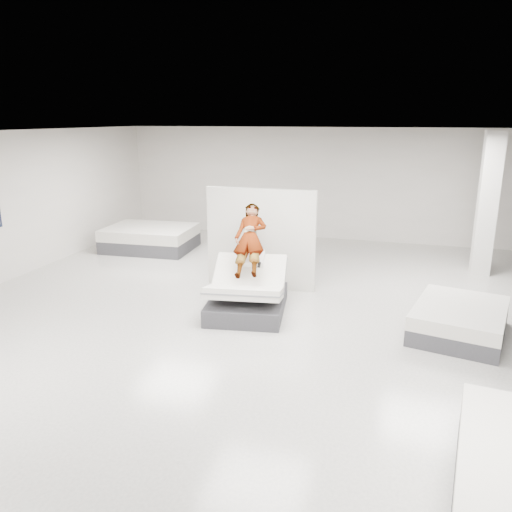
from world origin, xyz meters
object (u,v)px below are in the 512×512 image
(person, at_px, (250,249))
(remote, at_px, (259,265))
(divider_panel, at_px, (260,239))
(flat_bed_right_far, at_px, (459,320))
(column, at_px, (487,205))
(flat_bed_left_far, at_px, (150,238))
(hero_bed, at_px, (247,295))

(person, xyz_separation_m, remote, (0.27, -0.31, -0.18))
(remote, xyz_separation_m, divider_panel, (-0.39, 1.43, 0.12))
(flat_bed_right_far, bearing_deg, column, 78.32)
(flat_bed_left_far, relative_size, column, 0.74)
(divider_panel, relative_size, flat_bed_left_far, 0.97)
(remote, height_order, divider_panel, divider_panel)
(remote, relative_size, flat_bed_left_far, 0.06)
(hero_bed, distance_m, divider_panel, 1.60)
(remote, distance_m, divider_panel, 1.49)
(divider_panel, bearing_deg, flat_bed_left_far, 149.38)
(column, bearing_deg, remote, -138.07)
(hero_bed, relative_size, column, 0.61)
(flat_bed_left_far, xyz_separation_m, column, (8.27, 0.17, 1.29))
(person, relative_size, flat_bed_right_far, 0.78)
(hero_bed, distance_m, remote, 0.63)
(remote, relative_size, divider_panel, 0.06)
(hero_bed, relative_size, remote, 13.86)
(flat_bed_right_far, height_order, column, column)
(remote, height_order, column, column)
(flat_bed_left_far, bearing_deg, remote, -41.14)
(person, bearing_deg, flat_bed_right_far, -12.61)
(column, bearing_deg, flat_bed_right_far, -101.68)
(flat_bed_right_far, bearing_deg, person, 175.85)
(hero_bed, bearing_deg, column, 40.39)
(person, xyz_separation_m, divider_panel, (-0.12, 1.12, -0.07))
(remote, bearing_deg, flat_bed_left_far, 130.41)
(divider_panel, height_order, flat_bed_right_far, divider_panel)
(divider_panel, relative_size, flat_bed_right_far, 1.11)
(hero_bed, height_order, flat_bed_left_far, hero_bed)
(person, xyz_separation_m, flat_bed_right_far, (3.68, -0.27, -0.86))
(hero_bed, relative_size, person, 1.20)
(hero_bed, xyz_separation_m, divider_panel, (-0.16, 1.42, 0.71))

